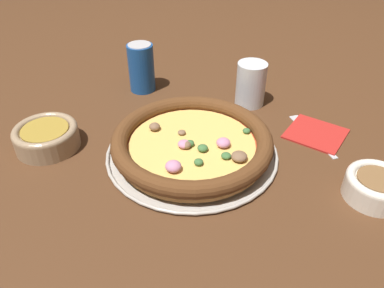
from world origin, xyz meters
TOP-DOWN VIEW (x-y plane):
  - ground_plane at (0.00, 0.00)m, footprint 3.00×3.00m
  - pizza_tray at (0.00, 0.00)m, footprint 0.35×0.35m
  - pizza at (-0.00, -0.00)m, footprint 0.32×0.32m
  - bowl_near at (0.15, 0.26)m, footprint 0.13×0.13m
  - bowl_far at (-0.25, -0.24)m, footprint 0.11×0.11m
  - drinking_cup at (0.13, -0.22)m, footprint 0.07×0.07m
  - napkin at (-0.05, -0.28)m, footprint 0.16×0.16m
  - fork at (-0.04, -0.27)m, footprint 0.17×0.04m
  - beverage_can at (0.31, 0.00)m, footprint 0.07×0.07m

SIDE VIEW (x-z plane):
  - ground_plane at x=0.00m, z-range 0.00..0.00m
  - fork at x=-0.04m, z-range 0.00..0.00m
  - napkin at x=-0.05m, z-range 0.00..0.01m
  - pizza_tray at x=0.00m, z-range 0.00..0.01m
  - bowl_far at x=-0.25m, z-range 0.00..0.05m
  - bowl_near at x=0.15m, z-range 0.00..0.05m
  - pizza at x=0.00m, z-range 0.01..0.05m
  - drinking_cup at x=0.13m, z-range 0.00..0.11m
  - beverage_can at x=0.31m, z-range 0.00..0.12m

